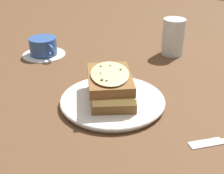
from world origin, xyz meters
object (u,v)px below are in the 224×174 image
sandwich (111,85)px  water_glass (173,37)px  fork (222,140)px  dinner_plate (112,100)px  teacup_with_saucer (44,47)px

sandwich → water_glass: (-0.37, -0.06, 0.01)m
sandwich → fork: 0.27m
sandwich → fork: sandwich is taller
dinner_plate → fork: dinner_plate is taller
dinner_plate → sandwich: size_ratio=1.41×
water_glass → teacup_with_saucer: bearing=-47.6°
dinner_plate → water_glass: size_ratio=2.15×
teacup_with_saucer → fork: size_ratio=0.88×
sandwich → teacup_with_saucer: (-0.09, -0.37, -0.02)m
dinner_plate → fork: 0.26m
sandwich → fork: size_ratio=1.10×
dinner_plate → teacup_with_saucer: bearing=-103.4°
teacup_with_saucer → fork: 0.63m
sandwich → dinner_plate: bearing=115.8°
dinner_plate → teacup_with_saucer: size_ratio=1.76×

